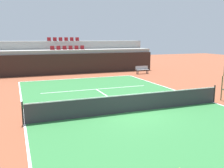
# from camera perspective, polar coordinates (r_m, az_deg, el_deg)

# --- Properties ---
(ground_plane) EXTENTS (80.00, 80.00, 0.00)m
(ground_plane) POSITION_cam_1_polar(r_m,az_deg,el_deg) (13.48, 4.68, -6.35)
(ground_plane) COLOR brown
(court_surface) EXTENTS (11.00, 24.00, 0.01)m
(court_surface) POSITION_cam_1_polar(r_m,az_deg,el_deg) (13.48, 4.68, -6.33)
(court_surface) COLOR #2D7238
(court_surface) RESTS_ON ground_plane
(baseline_far) EXTENTS (11.00, 0.10, 0.00)m
(baseline_far) POSITION_cam_1_polar(r_m,az_deg,el_deg) (24.53, -7.58, 1.26)
(baseline_far) COLOR white
(baseline_far) RESTS_ON court_surface
(sideline_left) EXTENTS (0.10, 24.00, 0.00)m
(sideline_left) POSITION_cam_1_polar(r_m,az_deg,el_deg) (12.23, -19.25, -8.65)
(sideline_left) COLOR white
(sideline_left) RESTS_ON court_surface
(sideline_right) EXTENTS (0.10, 24.00, 0.00)m
(sideline_right) POSITION_cam_1_polar(r_m,az_deg,el_deg) (16.53, 21.98, -3.89)
(sideline_right) COLOR white
(sideline_right) RESTS_ON court_surface
(service_line_far) EXTENTS (8.26, 0.10, 0.00)m
(service_line_far) POSITION_cam_1_polar(r_m,az_deg,el_deg) (19.26, -3.65, -1.19)
(service_line_far) COLOR white
(service_line_far) RESTS_ON court_surface
(centre_service_line) EXTENTS (0.10, 6.40, 0.00)m
(centre_service_line) POSITION_cam_1_polar(r_m,az_deg,el_deg) (16.31, -0.23, -3.30)
(centre_service_line) COLOR white
(centre_service_line) RESTS_ON court_surface
(back_wall) EXTENTS (19.53, 0.30, 2.19)m
(back_wall) POSITION_cam_1_polar(r_m,az_deg,el_deg) (27.69, -9.32, 4.52)
(back_wall) COLOR black
(back_wall) RESTS_ON ground_plane
(stands_tier_lower) EXTENTS (19.53, 2.40, 2.58)m
(stands_tier_lower) POSITION_cam_1_polar(r_m,az_deg,el_deg) (28.99, -9.89, 5.15)
(stands_tier_lower) COLOR #9E9E99
(stands_tier_lower) RESTS_ON ground_plane
(stands_tier_upper) EXTENTS (19.53, 2.40, 3.52)m
(stands_tier_upper) POSITION_cam_1_polar(r_m,az_deg,el_deg) (31.30, -10.80, 6.36)
(stands_tier_upper) COLOR #9E9E99
(stands_tier_upper) RESTS_ON ground_plane
(seating_row_lower) EXTENTS (3.85, 0.44, 0.44)m
(seating_row_lower) POSITION_cam_1_polar(r_m,az_deg,el_deg) (28.99, -10.02, 7.95)
(seating_row_lower) COLOR maroon
(seating_row_lower) RESTS_ON stands_tier_lower
(seating_row_upper) EXTENTS (3.85, 0.44, 0.44)m
(seating_row_upper) POSITION_cam_1_polar(r_m,az_deg,el_deg) (31.32, -10.95, 9.81)
(seating_row_upper) COLOR maroon
(seating_row_upper) RESTS_ON stands_tier_upper
(tennis_net) EXTENTS (11.08, 0.08, 1.07)m
(tennis_net) POSITION_cam_1_polar(r_m,az_deg,el_deg) (13.35, 4.71, -4.26)
(tennis_net) COLOR black
(tennis_net) RESTS_ON court_surface
(player_bench) EXTENTS (1.50, 0.40, 0.85)m
(player_bench) POSITION_cam_1_polar(r_m,az_deg,el_deg) (27.78, 6.87, 3.38)
(player_bench) COLOR #99999E
(player_bench) RESTS_ON ground_plane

